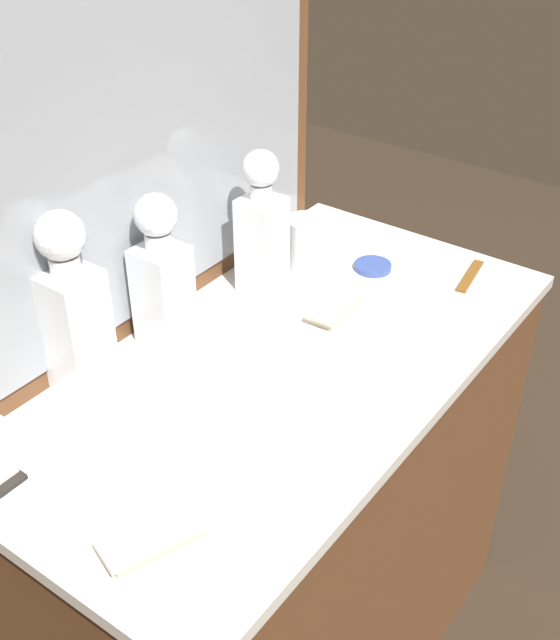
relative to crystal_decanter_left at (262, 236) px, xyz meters
name	(u,v)px	position (x,y,z in m)	size (l,w,h in m)	color
dresser	(280,532)	(-0.17, -0.17, -0.57)	(1.11, 0.58, 0.90)	brown
dresser_mirror	(147,115)	(-0.17, 0.11, 0.26)	(0.91, 0.03, 0.77)	brown
crystal_decanter_left	(262,236)	(0.00, 0.00, 0.00)	(0.08, 0.08, 0.29)	white
crystal_decanter_right	(162,284)	(-0.24, 0.04, 0.00)	(0.08, 0.08, 0.29)	white
crystal_decanter_rear	(74,319)	(-0.42, 0.06, 0.01)	(0.09, 0.09, 0.32)	white
crystal_tumbler_center	(307,245)	(0.13, -0.02, -0.07)	(0.08, 0.08, 0.11)	white
silver_brush_far_right	(337,307)	(0.01, -0.17, -0.11)	(0.14, 0.07, 0.02)	#B7A88C
silver_brush_rear	(154,537)	(-0.60, -0.27, -0.11)	(0.16, 0.10, 0.02)	#B7A88C
porcelain_dish	(373,266)	(0.19, -0.14, -0.11)	(0.08, 0.08, 0.01)	#33478C
tortoiseshell_comb	(470,276)	(0.28, -0.32, -0.11)	(0.13, 0.04, 0.01)	brown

